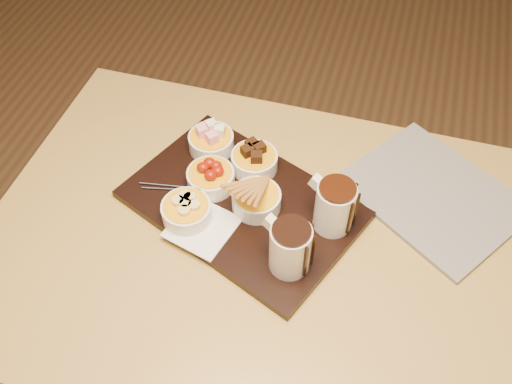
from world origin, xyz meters
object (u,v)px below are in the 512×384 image
(pitcher_dark_chocolate, at_px, (290,248))
(pitcher_milk_chocolate, at_px, (335,207))
(serving_board, at_px, (242,204))
(bowl_strawberries, at_px, (211,179))
(dining_table, at_px, (281,271))
(newspaper, at_px, (433,195))

(pitcher_dark_chocolate, distance_m, pitcher_milk_chocolate, 0.13)
(serving_board, height_order, bowl_strawberries, bowl_strawberries)
(dining_table, bearing_deg, newspaper, 37.40)
(dining_table, height_order, newspaper, newspaper)
(dining_table, bearing_deg, pitcher_dark_chocolate, -64.96)
(pitcher_milk_chocolate, xyz_separation_m, newspaper, (0.19, 0.14, -0.07))
(bowl_strawberries, relative_size, newspaper, 0.30)
(newspaper, bearing_deg, bowl_strawberries, -131.56)
(pitcher_milk_chocolate, bearing_deg, bowl_strawberries, -163.61)
(pitcher_milk_chocolate, bearing_deg, pitcher_dark_chocolate, -94.40)
(bowl_strawberries, distance_m, pitcher_milk_chocolate, 0.27)
(serving_board, relative_size, pitcher_milk_chocolate, 4.35)
(dining_table, bearing_deg, pitcher_milk_chocolate, 38.45)
(pitcher_milk_chocolate, bearing_deg, dining_table, -118.97)
(serving_board, xyz_separation_m, newspaper, (0.38, 0.14, -0.00))
(serving_board, height_order, newspaper, serving_board)
(pitcher_dark_chocolate, distance_m, newspaper, 0.36)
(serving_board, height_order, pitcher_milk_chocolate, pitcher_milk_chocolate)
(dining_table, distance_m, bowl_strawberries, 0.25)
(bowl_strawberries, height_order, pitcher_milk_chocolate, pitcher_milk_chocolate)
(dining_table, relative_size, bowl_strawberries, 12.00)
(dining_table, relative_size, pitcher_dark_chocolate, 11.34)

